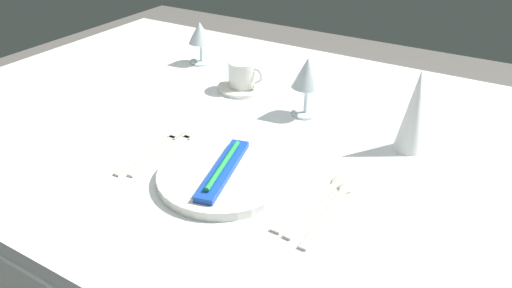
{
  "coord_description": "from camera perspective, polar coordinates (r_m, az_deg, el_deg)",
  "views": [
    {
      "loc": [
        0.45,
        -0.84,
        1.26
      ],
      "look_at": [
        0.01,
        -0.1,
        0.76
      ],
      "focal_mm": 33.6,
      "sensor_mm": 36.0,
      "label": 1
    }
  ],
  "objects": [
    {
      "name": "wine_glass_centre",
      "position": [
        1.12,
        6.13,
        8.12
      ],
      "size": [
        0.07,
        0.07,
        0.14
      ],
      "color": "silver",
      "rests_on": "dining_table"
    },
    {
      "name": "coffee_cup_left",
      "position": [
        1.28,
        -1.52,
        8.34
      ],
      "size": [
        0.1,
        0.08,
        0.07
      ],
      "color": "white",
      "rests_on": "saucer_left"
    },
    {
      "name": "wine_glass_left",
      "position": [
        1.47,
        -6.67,
        12.74
      ],
      "size": [
        0.07,
        0.07,
        0.13
      ],
      "color": "silver",
      "rests_on": "dining_table"
    },
    {
      "name": "dinner_plate",
      "position": [
        0.91,
        -3.88,
        -3.84
      ],
      "size": [
        0.25,
        0.25,
        0.02
      ],
      "primitive_type": "cylinder",
      "color": "white",
      "rests_on": "dining_table"
    },
    {
      "name": "napkin_folded",
      "position": [
        1.02,
        18.33,
        3.77
      ],
      "size": [
        0.06,
        0.06,
        0.18
      ],
      "primitive_type": "cone",
      "color": "white",
      "rests_on": "dining_table"
    },
    {
      "name": "fork_inner",
      "position": [
        1.03,
        -11.95,
        -0.61
      ],
      "size": [
        0.02,
        0.21,
        0.0
      ],
      "color": "beige",
      "rests_on": "dining_table"
    },
    {
      "name": "spoon_dessert",
      "position": [
        0.86,
        9.29,
        -7.09
      ],
      "size": [
        0.03,
        0.21,
        0.01
      ],
      "color": "beige",
      "rests_on": "dining_table"
    },
    {
      "name": "dinner_knife",
      "position": [
        0.87,
        5.58,
        -6.55
      ],
      "size": [
        0.02,
        0.22,
        0.0
      ],
      "color": "beige",
      "rests_on": "dining_table"
    },
    {
      "name": "toothbrush_package",
      "position": [
        0.9,
        -3.92,
        -2.96
      ],
      "size": [
        0.09,
        0.21,
        0.02
      ],
      "color": "blue",
      "rests_on": "dinner_plate"
    },
    {
      "name": "dining_table",
      "position": [
        1.13,
        2.27,
        -2.11
      ],
      "size": [
        1.8,
        1.11,
        0.74
      ],
      "color": "white",
      "rests_on": "ground"
    },
    {
      "name": "spoon_soup",
      "position": [
        0.88,
        8.17,
        -6.23
      ],
      "size": [
        0.03,
        0.22,
        0.01
      ],
      "color": "beige",
      "rests_on": "dining_table"
    },
    {
      "name": "fork_outer",
      "position": [
        1.02,
        -10.31,
        -0.65
      ],
      "size": [
        0.02,
        0.21,
        0.0
      ],
      "color": "beige",
      "rests_on": "dining_table"
    },
    {
      "name": "saucer_left",
      "position": [
        1.3,
        -1.56,
        6.76
      ],
      "size": [
        0.14,
        0.14,
        0.01
      ],
      "primitive_type": "cylinder",
      "color": "white",
      "rests_on": "dining_table"
    }
  ]
}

